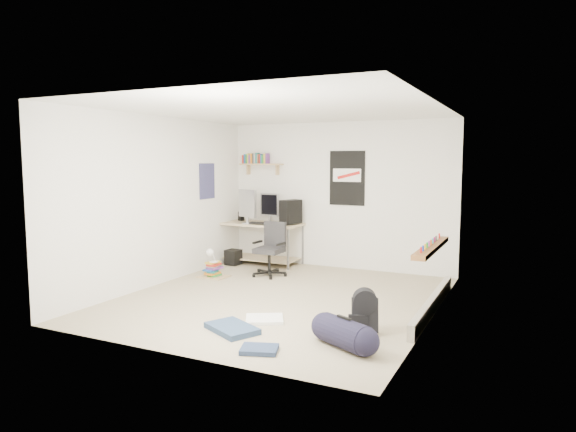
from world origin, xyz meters
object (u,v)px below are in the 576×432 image
at_px(office_chair, 269,246).
at_px(backpack, 365,315).
at_px(desk, 257,243).
at_px(duffel_bag, 344,334).
at_px(book_stack, 213,268).

distance_m(office_chair, backpack, 3.00).
xyz_separation_m(desk, backpack, (2.89, -2.81, -0.16)).
height_order(desk, office_chair, office_chair).
bearing_deg(office_chair, duffel_bag, -45.80).
bearing_deg(book_stack, desk, 86.58).
bearing_deg(office_chair, desk, 133.64).
xyz_separation_m(office_chair, backpack, (2.21, -2.00, -0.29)).
xyz_separation_m(duffel_bag, book_stack, (-2.92, 2.04, 0.01)).
distance_m(backpack, duffel_bag, 0.52).
bearing_deg(backpack, desk, 113.89).
height_order(backpack, book_stack, backpack).
height_order(desk, backpack, desk).
relative_size(desk, backpack, 4.56).
relative_size(desk, office_chair, 1.92).
bearing_deg(office_chair, backpack, -38.59).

